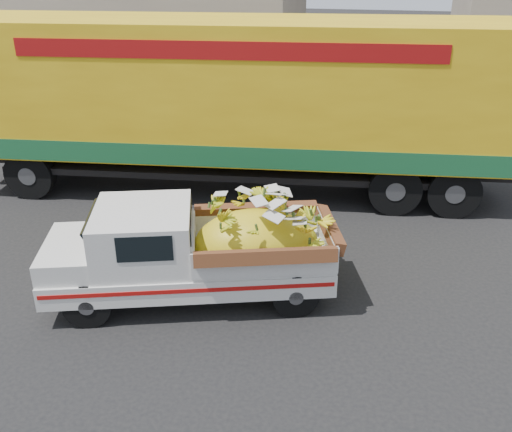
# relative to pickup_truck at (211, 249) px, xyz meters

# --- Properties ---
(ground) EXTENTS (100.00, 100.00, 0.00)m
(ground) POSITION_rel_pickup_truck_xyz_m (-1.96, 0.16, -0.83)
(ground) COLOR black
(ground) RESTS_ON ground
(curb) EXTENTS (60.00, 0.25, 0.15)m
(curb) POSITION_rel_pickup_truck_xyz_m (-1.96, 6.93, -0.76)
(curb) COLOR gray
(curb) RESTS_ON ground
(sidewalk) EXTENTS (60.00, 4.00, 0.14)m
(sidewalk) POSITION_rel_pickup_truck_xyz_m (-1.96, 9.03, -0.76)
(sidewalk) COLOR gray
(sidewalk) RESTS_ON ground
(building_left) EXTENTS (18.00, 6.00, 5.00)m
(building_left) POSITION_rel_pickup_truck_xyz_m (-9.96, 14.93, 1.67)
(building_left) COLOR gray
(building_left) RESTS_ON ground
(pickup_truck) EXTENTS (4.68, 2.83, 1.55)m
(pickup_truck) POSITION_rel_pickup_truck_xyz_m (0.00, 0.00, 0.00)
(pickup_truck) COLOR black
(pickup_truck) RESTS_ON ground
(semi_trailer) EXTENTS (12.04, 3.70, 3.80)m
(semi_trailer) POSITION_rel_pickup_truck_xyz_m (-0.69, 4.48, 1.29)
(semi_trailer) COLOR black
(semi_trailer) RESTS_ON ground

